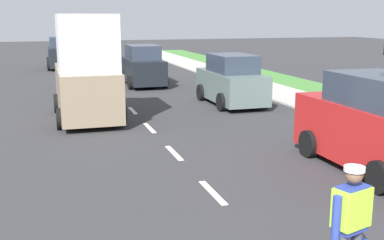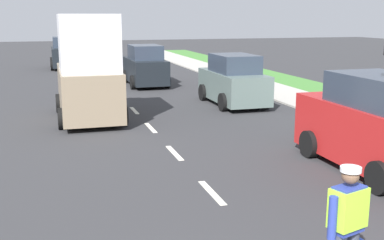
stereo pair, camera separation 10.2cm
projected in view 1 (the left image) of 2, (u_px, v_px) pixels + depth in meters
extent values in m
plane|color=#333335|center=(110.00, 88.00, 24.04)|extent=(96.00, 96.00, 0.00)
cube|color=#B2ADA3|center=(377.00, 125.00, 15.82)|extent=(2.40, 72.00, 0.14)
cube|color=silver|center=(213.00, 192.00, 9.74)|extent=(0.14, 1.40, 0.01)
cube|color=silver|center=(174.00, 153.00, 12.54)|extent=(0.14, 1.40, 0.01)
cube|color=silver|center=(150.00, 128.00, 15.35)|extent=(0.14, 1.40, 0.01)
cube|color=silver|center=(133.00, 111.00, 18.15)|extent=(0.14, 1.40, 0.01)
cube|color=silver|center=(120.00, 98.00, 20.95)|extent=(0.14, 1.40, 0.01)
cube|color=silver|center=(111.00, 88.00, 23.76)|extent=(0.14, 1.40, 0.01)
cube|color=silver|center=(103.00, 81.00, 26.56)|extent=(0.14, 1.40, 0.01)
cube|color=silver|center=(97.00, 75.00, 29.37)|extent=(0.14, 1.40, 0.01)
cube|color=silver|center=(92.00, 69.00, 32.17)|extent=(0.14, 1.40, 0.01)
cube|color=silver|center=(88.00, 65.00, 34.97)|extent=(0.14, 1.40, 0.01)
cube|color=silver|center=(85.00, 61.00, 37.78)|extent=(0.14, 1.40, 0.01)
cube|color=silver|center=(81.00, 58.00, 40.58)|extent=(0.14, 1.40, 0.01)
cube|color=silver|center=(79.00, 56.00, 43.39)|extent=(0.14, 1.40, 0.01)
cube|color=silver|center=(76.00, 53.00, 46.19)|extent=(0.14, 1.40, 0.01)
cube|color=silver|center=(74.00, 51.00, 48.99)|extent=(0.14, 1.40, 0.01)
cube|color=navy|center=(352.00, 209.00, 6.06)|extent=(0.45, 0.35, 0.60)
cube|color=#A5EA33|center=(352.00, 207.00, 6.05)|extent=(0.52, 0.40, 0.51)
cylinder|color=navy|center=(336.00, 217.00, 5.91)|extent=(0.11, 0.11, 0.55)
cylinder|color=navy|center=(365.00, 207.00, 6.22)|extent=(0.11, 0.11, 0.55)
sphere|color=brown|center=(354.00, 175.00, 5.96)|extent=(0.22, 0.22, 0.22)
cylinder|color=silver|center=(354.00, 169.00, 5.95)|extent=(0.26, 0.26, 0.06)
cube|color=gray|center=(87.00, 91.00, 16.59)|extent=(1.90, 4.60, 1.56)
cube|color=#2D3847|center=(83.00, 56.00, 17.10)|extent=(1.67, 1.61, 0.70)
cube|color=silver|center=(87.00, 43.00, 15.48)|extent=(1.81, 2.53, 1.80)
cylinder|color=black|center=(122.00, 115.00, 15.66)|extent=(0.22, 0.68, 0.68)
cylinder|color=black|center=(60.00, 119.00, 15.11)|extent=(0.22, 0.68, 0.68)
cylinder|color=black|center=(110.00, 101.00, 18.33)|extent=(0.22, 0.68, 0.68)
cylinder|color=black|center=(57.00, 103.00, 17.77)|extent=(0.22, 0.68, 0.68)
cube|color=black|center=(143.00, 70.00, 24.69)|extent=(1.66, 3.99, 1.17)
cube|color=#2D3847|center=(143.00, 52.00, 24.40)|extent=(1.46, 2.20, 0.70)
cylinder|color=black|center=(122.00, 76.00, 25.69)|extent=(0.22, 0.68, 0.68)
cylinder|color=black|center=(154.00, 75.00, 26.18)|extent=(0.22, 0.68, 0.68)
cylinder|color=black|center=(131.00, 82.00, 23.38)|extent=(0.22, 0.68, 0.68)
cylinder|color=black|center=(165.00, 81.00, 23.87)|extent=(0.22, 0.68, 0.68)
cube|color=black|center=(62.00, 57.00, 32.71)|extent=(1.80, 3.93, 1.24)
cube|color=#2D3847|center=(62.00, 42.00, 32.60)|extent=(1.58, 2.16, 0.70)
cylinder|color=black|center=(78.00, 65.00, 31.93)|extent=(0.22, 0.68, 0.68)
cylinder|color=black|center=(49.00, 65.00, 31.41)|extent=(0.22, 0.68, 0.68)
cylinder|color=black|center=(76.00, 61.00, 34.21)|extent=(0.22, 0.68, 0.68)
cylinder|color=black|center=(48.00, 62.00, 33.69)|extent=(0.22, 0.68, 0.68)
cube|color=red|center=(376.00, 134.00, 11.05)|extent=(1.78, 4.35, 1.33)
cube|color=#2D3847|center=(383.00, 90.00, 10.73)|extent=(1.57, 2.39, 0.70)
cylinder|color=black|center=(309.00, 144.00, 12.15)|extent=(0.22, 0.68, 0.68)
cylinder|color=black|center=(371.00, 138.00, 12.68)|extent=(0.22, 0.68, 0.68)
cylinder|color=black|center=(379.00, 177.00, 9.63)|extent=(0.22, 0.68, 0.68)
cube|color=slate|center=(231.00, 86.00, 19.34)|extent=(1.67, 3.96, 1.12)
cube|color=#2D3847|center=(232.00, 63.00, 19.06)|extent=(1.47, 2.18, 0.70)
cylinder|color=black|center=(201.00, 92.00, 20.33)|extent=(0.22, 0.68, 0.68)
cylinder|color=black|center=(239.00, 91.00, 20.82)|extent=(0.22, 0.68, 0.68)
cylinder|color=black|center=(222.00, 102.00, 18.04)|extent=(0.22, 0.68, 0.68)
cylinder|color=black|center=(264.00, 100.00, 18.53)|extent=(0.22, 0.68, 0.68)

